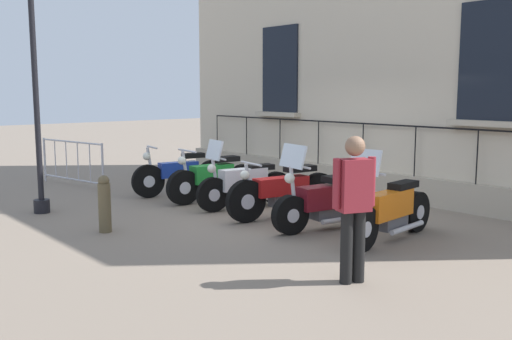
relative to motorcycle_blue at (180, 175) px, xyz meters
name	(u,v)px	position (x,y,z in m)	size (l,w,h in m)	color
ground_plane	(274,211)	(-0.35, 2.53, -0.43)	(60.00, 60.00, 0.00)	gray
building_facade	(379,4)	(-3.29, 2.53, 3.52)	(0.82, 11.99, 8.09)	beige
motorcycle_blue	(180,175)	(0.00, 0.00, 0.00)	(2.11, 0.65, 1.06)	black
motorcycle_green	(214,179)	(-0.12, 1.02, 0.00)	(2.08, 0.65, 1.06)	black
motorcycle_white	(244,184)	(-0.13, 1.96, 0.03)	(2.00, 0.68, 1.31)	black
motorcycle_red	(283,192)	(-0.15, 2.99, 0.02)	(2.23, 0.72, 1.00)	black
motorcycle_maroon	(322,203)	(0.01, 4.03, 0.00)	(1.86, 0.76, 1.38)	black
motorcycle_orange	(390,212)	(-0.24, 5.14, 0.00)	(2.15, 0.56, 1.40)	black
lamppost	(33,45)	(2.89, -0.12, 2.53)	(0.30, 1.00, 4.65)	black
crowd_barrier	(72,161)	(1.25, -2.59, 0.14)	(0.47, 2.29, 1.05)	#B7B7BF
bollard	(105,204)	(2.66, 1.93, 0.02)	(0.19, 0.19, 0.89)	brown
pedestrian_standing	(354,201)	(1.60, 5.95, 0.52)	(0.50, 0.34, 1.68)	black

